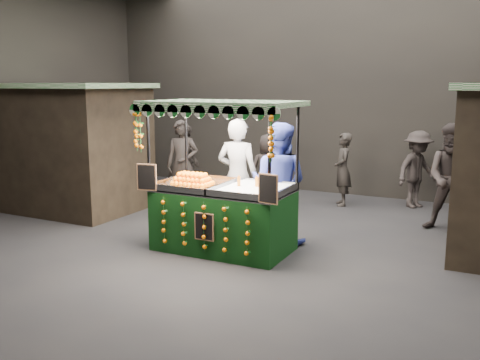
% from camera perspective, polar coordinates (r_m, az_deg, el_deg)
% --- Properties ---
extents(ground, '(12.00, 12.00, 0.00)m').
position_cam_1_polar(ground, '(8.41, -0.13, -7.57)').
color(ground, black).
rests_on(ground, ground).
extents(market_hall, '(12.10, 10.10, 5.05)m').
position_cam_1_polar(market_hall, '(8.04, -0.14, 16.02)').
color(market_hall, black).
rests_on(market_hall, ground).
extents(neighbour_stall_left, '(3.00, 2.20, 2.60)m').
position_cam_1_polar(neighbour_stall_left, '(11.49, -17.79, 3.46)').
color(neighbour_stall_left, black).
rests_on(neighbour_stall_left, ground).
extents(juice_stall, '(2.41, 1.42, 2.33)m').
position_cam_1_polar(juice_stall, '(8.23, -1.87, -2.74)').
color(juice_stall, '#0B3311').
rests_on(juice_stall, ground).
extents(vendor_grey, '(0.78, 0.56, 2.01)m').
position_cam_1_polar(vendor_grey, '(9.17, -0.26, 0.39)').
color(vendor_grey, gray).
rests_on(vendor_grey, ground).
extents(vendor_blue, '(0.99, 0.79, 1.98)m').
position_cam_1_polar(vendor_blue, '(8.63, 4.17, -0.35)').
color(vendor_blue, navy).
rests_on(vendor_blue, ground).
extents(shopper_0, '(0.79, 0.65, 1.85)m').
position_cam_1_polar(shopper_0, '(11.10, -6.24, 1.68)').
color(shopper_0, '#2A2422').
rests_on(shopper_0, ground).
extents(shopper_1, '(0.96, 0.76, 1.92)m').
position_cam_1_polar(shopper_1, '(9.95, 21.99, 0.17)').
color(shopper_1, '#2E2625').
rests_on(shopper_1, ground).
extents(shopper_2, '(1.07, 0.84, 1.70)m').
position_cam_1_polar(shopper_2, '(11.89, -5.80, 1.89)').
color(shopper_2, '#2C2624').
rests_on(shopper_2, ground).
extents(shopper_3, '(1.08, 1.21, 1.63)m').
position_cam_1_polar(shopper_3, '(11.70, 18.57, 1.09)').
color(shopper_3, '#2B2523').
rests_on(shopper_3, ground).
extents(shopper_4, '(0.91, 0.81, 1.57)m').
position_cam_1_polar(shopper_4, '(11.10, 3.06, 0.99)').
color(shopper_4, black).
rests_on(shopper_4, ground).
extents(shopper_5, '(0.87, 1.57, 1.62)m').
position_cam_1_polar(shopper_5, '(10.43, 24.37, -0.41)').
color(shopper_5, '#2D2A25').
rests_on(shopper_5, ground).
extents(shopper_6, '(0.57, 0.67, 1.56)m').
position_cam_1_polar(shopper_6, '(11.50, 11.03, 1.13)').
color(shopper_6, '#282320').
rests_on(shopper_6, ground).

